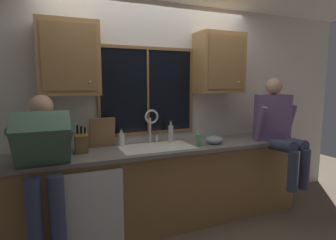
{
  "coord_description": "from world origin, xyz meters",
  "views": [
    {
      "loc": [
        -1.11,
        -3.09,
        1.63
      ],
      "look_at": [
        0.07,
        -0.3,
        1.21
      ],
      "focal_mm": 29.47,
      "sensor_mm": 36.0,
      "label": 1
    }
  ],
  "objects_px": {
    "person_standing": "(44,163)",
    "mixing_bowl": "(214,140)",
    "bottle_green_glass": "(171,133)",
    "person_sitting_on_counter": "(278,126)",
    "knife_block": "(81,143)",
    "cutting_board": "(102,133)",
    "soap_dispenser": "(198,140)",
    "bottle_tall_clear": "(121,139)"
  },
  "relations": [
    {
      "from": "knife_block",
      "to": "soap_dispenser",
      "type": "xyz_separation_m",
      "value": [
        1.24,
        -0.17,
        -0.04
      ]
    },
    {
      "from": "bottle_green_glass",
      "to": "knife_block",
      "type": "bearing_deg",
      "value": -172.99
    },
    {
      "from": "cutting_board",
      "to": "mixing_bowl",
      "type": "height_order",
      "value": "cutting_board"
    },
    {
      "from": "person_standing",
      "to": "cutting_board",
      "type": "relative_size",
      "value": 4.52
    },
    {
      "from": "person_standing",
      "to": "cutting_board",
      "type": "xyz_separation_m",
      "value": [
        0.58,
        0.51,
        0.14
      ]
    },
    {
      "from": "person_standing",
      "to": "knife_block",
      "type": "height_order",
      "value": "person_standing"
    },
    {
      "from": "cutting_board",
      "to": "soap_dispenser",
      "type": "relative_size",
      "value": 1.8
    },
    {
      "from": "soap_dispenser",
      "to": "bottle_green_glass",
      "type": "distance_m",
      "value": 0.37
    },
    {
      "from": "soap_dispenser",
      "to": "cutting_board",
      "type": "bearing_deg",
      "value": 160.86
    },
    {
      "from": "person_standing",
      "to": "knife_block",
      "type": "distance_m",
      "value": 0.48
    },
    {
      "from": "person_standing",
      "to": "bottle_tall_clear",
      "type": "bearing_deg",
      "value": 31.85
    },
    {
      "from": "knife_block",
      "to": "bottle_tall_clear",
      "type": "height_order",
      "value": "knife_block"
    },
    {
      "from": "cutting_board",
      "to": "bottle_green_glass",
      "type": "height_order",
      "value": "cutting_board"
    },
    {
      "from": "person_sitting_on_counter",
      "to": "person_standing",
      "type": "bearing_deg",
      "value": -179.5
    },
    {
      "from": "person_sitting_on_counter",
      "to": "knife_block",
      "type": "bearing_deg",
      "value": 172.24
    },
    {
      "from": "cutting_board",
      "to": "bottle_green_glass",
      "type": "distance_m",
      "value": 0.8
    },
    {
      "from": "mixing_bowl",
      "to": "bottle_green_glass",
      "type": "xyz_separation_m",
      "value": [
        -0.43,
        0.27,
        0.06
      ]
    },
    {
      "from": "knife_block",
      "to": "person_standing",
      "type": "bearing_deg",
      "value": -135.82
    },
    {
      "from": "knife_block",
      "to": "mixing_bowl",
      "type": "xyz_separation_m",
      "value": [
        1.47,
        -0.14,
        -0.06
      ]
    },
    {
      "from": "person_standing",
      "to": "knife_block",
      "type": "bearing_deg",
      "value": 44.18
    },
    {
      "from": "mixing_bowl",
      "to": "knife_block",
      "type": "bearing_deg",
      "value": 174.59
    },
    {
      "from": "cutting_board",
      "to": "person_sitting_on_counter",
      "type": "bearing_deg",
      "value": -13.51
    },
    {
      "from": "person_standing",
      "to": "bottle_tall_clear",
      "type": "relative_size",
      "value": 7.73
    },
    {
      "from": "person_standing",
      "to": "person_sitting_on_counter",
      "type": "bearing_deg",
      "value": 0.5
    },
    {
      "from": "person_standing",
      "to": "soap_dispenser",
      "type": "relative_size",
      "value": 8.12
    },
    {
      "from": "person_standing",
      "to": "person_sitting_on_counter",
      "type": "height_order",
      "value": "person_sitting_on_counter"
    },
    {
      "from": "person_standing",
      "to": "bottle_green_glass",
      "type": "relative_size",
      "value": 5.8
    },
    {
      "from": "knife_block",
      "to": "cutting_board",
      "type": "bearing_deg",
      "value": 36.31
    },
    {
      "from": "mixing_bowl",
      "to": "bottle_green_glass",
      "type": "relative_size",
      "value": 0.77
    },
    {
      "from": "knife_block",
      "to": "bottle_green_glass",
      "type": "distance_m",
      "value": 1.04
    },
    {
      "from": "bottle_green_glass",
      "to": "mixing_bowl",
      "type": "bearing_deg",
      "value": -31.58
    },
    {
      "from": "knife_block",
      "to": "soap_dispenser",
      "type": "distance_m",
      "value": 1.25
    },
    {
      "from": "bottle_tall_clear",
      "to": "knife_block",
      "type": "bearing_deg",
      "value": -160.58
    },
    {
      "from": "person_sitting_on_counter",
      "to": "knife_block",
      "type": "distance_m",
      "value": 2.28
    },
    {
      "from": "person_standing",
      "to": "mixing_bowl",
      "type": "relative_size",
      "value": 7.52
    },
    {
      "from": "bottle_green_glass",
      "to": "person_sitting_on_counter",
      "type": "bearing_deg",
      "value": -19.49
    },
    {
      "from": "bottle_green_glass",
      "to": "person_standing",
      "type": "bearing_deg",
      "value": -161.56
    },
    {
      "from": "cutting_board",
      "to": "bottle_tall_clear",
      "type": "height_order",
      "value": "cutting_board"
    },
    {
      "from": "person_sitting_on_counter",
      "to": "knife_block",
      "type": "xyz_separation_m",
      "value": [
        -2.26,
        0.31,
        -0.08
      ]
    },
    {
      "from": "person_sitting_on_counter",
      "to": "bottle_green_glass",
      "type": "height_order",
      "value": "person_sitting_on_counter"
    },
    {
      "from": "person_standing",
      "to": "mixing_bowl",
      "type": "bearing_deg",
      "value": 6.08
    },
    {
      "from": "cutting_board",
      "to": "bottle_tall_clear",
      "type": "bearing_deg",
      "value": -5.79
    }
  ]
}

